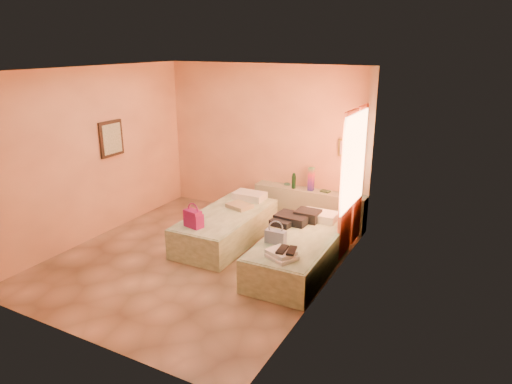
% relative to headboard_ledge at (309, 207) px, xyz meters
% --- Properties ---
extents(ground, '(4.50, 4.50, 0.00)m').
position_rel_headboard_ledge_xyz_m(ground, '(-0.98, -2.10, -0.33)').
color(ground, tan).
rests_on(ground, ground).
extents(room_walls, '(4.02, 4.51, 2.81)m').
position_rel_headboard_ledge_xyz_m(room_walls, '(-0.77, -1.53, 1.46)').
color(room_walls, '#F5B682').
rests_on(room_walls, ground).
extents(headboard_ledge, '(2.05, 0.30, 0.65)m').
position_rel_headboard_ledge_xyz_m(headboard_ledge, '(0.00, 0.00, 0.00)').
color(headboard_ledge, gray).
rests_on(headboard_ledge, ground).
extents(bed_left, '(0.94, 2.02, 0.50)m').
position_rel_headboard_ledge_xyz_m(bed_left, '(-0.92, -1.35, -0.08)').
color(bed_left, beige).
rests_on(bed_left, ground).
extents(bed_right, '(0.94, 2.02, 0.50)m').
position_rel_headboard_ledge_xyz_m(bed_right, '(0.52, -1.70, -0.08)').
color(bed_right, beige).
rests_on(bed_right, ground).
extents(water_bottle, '(0.09, 0.09, 0.27)m').
position_rel_headboard_ledge_xyz_m(water_bottle, '(-0.29, -0.05, 0.46)').
color(water_bottle, '#163D23').
rests_on(water_bottle, headboard_ledge).
extents(rainbow_box, '(0.10, 0.10, 0.42)m').
position_rel_headboard_ledge_xyz_m(rainbow_box, '(0.03, -0.02, 0.53)').
color(rainbow_box, '#9D135F').
rests_on(rainbow_box, headboard_ledge).
extents(small_dish, '(0.14, 0.14, 0.03)m').
position_rel_headboard_ledge_xyz_m(small_dish, '(-0.47, 0.08, 0.34)').
color(small_dish, '#468167').
rests_on(small_dish, headboard_ledge).
extents(green_book, '(0.17, 0.14, 0.03)m').
position_rel_headboard_ledge_xyz_m(green_book, '(0.29, 0.02, 0.34)').
color(green_book, '#244329').
rests_on(green_book, headboard_ledge).
extents(flower_vase, '(0.27, 0.27, 0.27)m').
position_rel_headboard_ledge_xyz_m(flower_vase, '(0.81, 0.07, 0.46)').
color(flower_vase, silver).
rests_on(flower_vase, headboard_ledge).
extents(magenta_handbag, '(0.32, 0.22, 0.27)m').
position_rel_headboard_ledge_xyz_m(magenta_handbag, '(-1.04, -2.07, 0.31)').
color(magenta_handbag, '#9D135F').
rests_on(magenta_handbag, bed_left).
extents(khaki_garment, '(0.45, 0.40, 0.07)m').
position_rel_headboard_ledge_xyz_m(khaki_garment, '(-0.85, -1.03, 0.21)').
color(khaki_garment, tan).
rests_on(khaki_garment, bed_left).
extents(clothes_pile, '(0.59, 0.59, 0.16)m').
position_rel_headboard_ledge_xyz_m(clothes_pile, '(0.24, -1.21, 0.26)').
color(clothes_pile, black).
rests_on(clothes_pile, bed_right).
extents(blue_handbag, '(0.29, 0.13, 0.19)m').
position_rel_headboard_ledge_xyz_m(blue_handbag, '(0.30, -2.02, 0.27)').
color(blue_handbag, '#40649A').
rests_on(blue_handbag, bed_right).
extents(towel_stack, '(0.44, 0.42, 0.10)m').
position_rel_headboard_ledge_xyz_m(towel_stack, '(0.57, -2.41, 0.23)').
color(towel_stack, white).
rests_on(towel_stack, bed_right).
extents(sandal_pair, '(0.23, 0.29, 0.03)m').
position_rel_headboard_ledge_xyz_m(sandal_pair, '(0.63, -2.38, 0.29)').
color(sandal_pair, black).
rests_on(sandal_pair, towel_stack).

